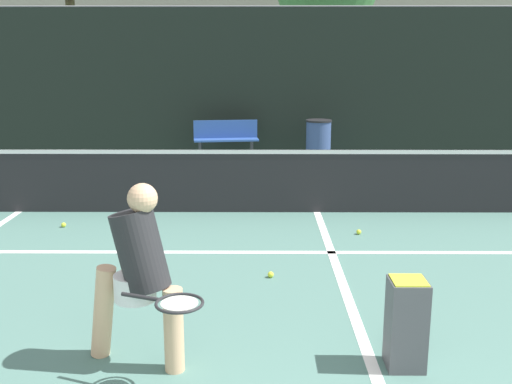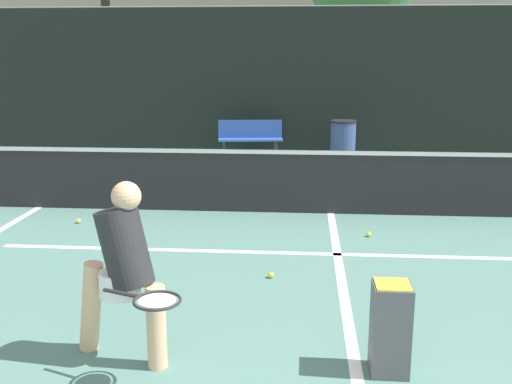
{
  "view_description": "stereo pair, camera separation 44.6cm",
  "coord_description": "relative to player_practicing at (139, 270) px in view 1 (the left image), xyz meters",
  "views": [
    {
      "loc": [
        -0.87,
        -1.74,
        2.36
      ],
      "look_at": [
        -0.91,
        4.26,
        0.95
      ],
      "focal_mm": 42.0,
      "sensor_mm": 36.0,
      "label": 1
    },
    {
      "loc": [
        -0.43,
        -1.72,
        2.36
      ],
      "look_at": [
        -0.91,
        4.26,
        0.95
      ],
      "focal_mm": 42.0,
      "sensor_mm": 36.0,
      "label": 2
    }
  ],
  "objects": [
    {
      "name": "tennis_ball_scattered_0",
      "position": [
        2.22,
        3.39,
        -0.74
      ],
      "size": [
        0.07,
        0.07,
        0.07
      ],
      "primitive_type": "sphere",
      "color": "#D1E033",
      "rests_on": "ground"
    },
    {
      "name": "building_far",
      "position": [
        1.77,
        26.99,
        2.08
      ],
      "size": [
        36.0,
        2.4,
        5.7
      ],
      "primitive_type": "cube",
      "color": "gray",
      "rests_on": "ground"
    },
    {
      "name": "net",
      "position": [
        1.77,
        4.51,
        -0.26
      ],
      "size": [
        11.09,
        0.09,
        1.07
      ],
      "color": "slate",
      "rests_on": "ground"
    },
    {
      "name": "player_practicing",
      "position": [
        0.0,
        0.0,
        0.0
      ],
      "size": [
        1.04,
        0.85,
        1.44
      ],
      "rotation": [
        0.0,
        0.0,
        -0.36
      ],
      "color": "#DBAD84",
      "rests_on": "ground"
    },
    {
      "name": "fence_back",
      "position": [
        1.77,
        9.8,
        0.91
      ],
      "size": [
        24.0,
        0.06,
        3.37
      ],
      "color": "black",
      "rests_on": "ground"
    },
    {
      "name": "courtside_bench",
      "position": [
        0.15,
        9.12,
        -0.31
      ],
      "size": [
        1.47,
        0.56,
        0.86
      ],
      "rotation": [
        0.0,
        0.0,
        0.13
      ],
      "color": "#2D519E",
      "rests_on": "ground"
    },
    {
      "name": "parked_car",
      "position": [
        3.02,
        13.51,
        -0.2
      ],
      "size": [
        1.84,
        3.98,
        1.35
      ],
      "color": "black",
      "rests_on": "ground"
    },
    {
      "name": "tennis_ball_scattered_6",
      "position": [
        1.02,
        1.83,
        -0.74
      ],
      "size": [
        0.07,
        0.07,
        0.07
      ],
      "primitive_type": "sphere",
      "color": "#D1E033",
      "rests_on": "ground"
    },
    {
      "name": "ball_hopper",
      "position": [
        2.01,
        -0.02,
        -0.4
      ],
      "size": [
        0.28,
        0.28,
        0.71
      ],
      "color": "#4C4C51",
      "rests_on": "ground"
    },
    {
      "name": "trash_bin",
      "position": [
        2.21,
        8.96,
        -0.32
      ],
      "size": [
        0.57,
        0.57,
        0.9
      ],
      "color": "#384C7F",
      "rests_on": "ground"
    },
    {
      "name": "tennis_ball_scattered_4",
      "position": [
        -1.8,
        3.7,
        -0.74
      ],
      "size": [
        0.07,
        0.07,
        0.07
      ],
      "primitive_type": "sphere",
      "color": "#D1E033",
      "rests_on": "ground"
    },
    {
      "name": "tennis_ball_scattered_3",
      "position": [
        -0.34,
        1.74,
        -0.74
      ],
      "size": [
        0.07,
        0.07,
        0.07
      ],
      "primitive_type": "sphere",
      "color": "#D1E033",
      "rests_on": "ground"
    },
    {
      "name": "court_center_mark",
      "position": [
        1.77,
        1.22,
        -0.77
      ],
      "size": [
        0.1,
        6.58,
        0.01
      ],
      "primitive_type": "cube",
      "color": "white",
      "rests_on": "ground"
    },
    {
      "name": "court_service_line",
      "position": [
        1.77,
        2.65,
        -0.77
      ],
      "size": [
        8.25,
        0.1,
        0.01
      ],
      "primitive_type": "cube",
      "color": "white",
      "rests_on": "ground"
    },
    {
      "name": "tennis_ball_scattered_1",
      "position": [
        -0.58,
        1.91,
        -0.74
      ],
      "size": [
        0.07,
        0.07,
        0.07
      ],
      "primitive_type": "sphere",
      "color": "#D1E033",
      "rests_on": "ground"
    }
  ]
}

